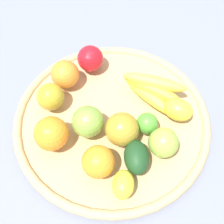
{
  "coord_description": "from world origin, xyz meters",
  "views": [
    {
      "loc": [
        0.3,
        0.2,
        0.62
      ],
      "look_at": [
        0.0,
        0.0,
        0.05
      ],
      "focal_mm": 46.82,
      "sensor_mm": 36.0,
      "label": 1
    }
  ],
  "objects_px": {
    "apple_1": "(51,97)",
    "avocado": "(136,157)",
    "apple_3": "(122,129)",
    "orange_0": "(51,134)",
    "apple_2": "(163,143)",
    "lime_0": "(147,123)",
    "orange_2": "(65,74)",
    "orange_1": "(98,162)",
    "apple_4": "(88,122)",
    "lemon_1": "(178,110)",
    "apple_0": "(90,59)",
    "banana_bunch": "(152,89)",
    "lemon_0": "(123,185)"
  },
  "relations": [
    {
      "from": "lime_0",
      "to": "lemon_1",
      "type": "bearing_deg",
      "value": 149.82
    },
    {
      "from": "apple_1",
      "to": "avocado",
      "type": "distance_m",
      "value": 0.25
    },
    {
      "from": "apple_4",
      "to": "avocado",
      "type": "relative_size",
      "value": 0.93
    },
    {
      "from": "lemon_1",
      "to": "lime_0",
      "type": "bearing_deg",
      "value": -30.18
    },
    {
      "from": "apple_2",
      "to": "avocado",
      "type": "bearing_deg",
      "value": -28.8
    },
    {
      "from": "apple_2",
      "to": "orange_0",
      "type": "bearing_deg",
      "value": -61.14
    },
    {
      "from": "avocado",
      "to": "lime_0",
      "type": "height_order",
      "value": "avocado"
    },
    {
      "from": "apple_0",
      "to": "apple_2",
      "type": "distance_m",
      "value": 0.29
    },
    {
      "from": "lemon_1",
      "to": "apple_3",
      "type": "bearing_deg",
      "value": -32.43
    },
    {
      "from": "apple_0",
      "to": "apple_3",
      "type": "xyz_separation_m",
      "value": [
        0.13,
        0.18,
        0.0
      ]
    },
    {
      "from": "apple_1",
      "to": "banana_bunch",
      "type": "relative_size",
      "value": 0.41
    },
    {
      "from": "apple_1",
      "to": "lime_0",
      "type": "distance_m",
      "value": 0.23
    },
    {
      "from": "apple_1",
      "to": "orange_0",
      "type": "height_order",
      "value": "orange_0"
    },
    {
      "from": "apple_1",
      "to": "lime_0",
      "type": "bearing_deg",
      "value": 106.45
    },
    {
      "from": "apple_3",
      "to": "orange_2",
      "type": "distance_m",
      "value": 0.21
    },
    {
      "from": "apple_0",
      "to": "orange_1",
      "type": "distance_m",
      "value": 0.28
    },
    {
      "from": "lime_0",
      "to": "apple_4",
      "type": "bearing_deg",
      "value": -55.65
    },
    {
      "from": "apple_4",
      "to": "apple_2",
      "type": "bearing_deg",
      "value": 106.4
    },
    {
      "from": "apple_0",
      "to": "lemon_1",
      "type": "height_order",
      "value": "apple_0"
    },
    {
      "from": "orange_0",
      "to": "lime_0",
      "type": "distance_m",
      "value": 0.21
    },
    {
      "from": "apple_4",
      "to": "orange_1",
      "type": "distance_m",
      "value": 0.1
    },
    {
      "from": "orange_1",
      "to": "orange_0",
      "type": "bearing_deg",
      "value": -88.32
    },
    {
      "from": "avocado",
      "to": "orange_2",
      "type": "bearing_deg",
      "value": -109.14
    },
    {
      "from": "banana_bunch",
      "to": "orange_1",
      "type": "bearing_deg",
      "value": 0.3
    },
    {
      "from": "apple_1",
      "to": "apple_3",
      "type": "bearing_deg",
      "value": 94.89
    },
    {
      "from": "banana_bunch",
      "to": "apple_2",
      "type": "bearing_deg",
      "value": 38.75
    },
    {
      "from": "banana_bunch",
      "to": "avocado",
      "type": "relative_size",
      "value": 2.06
    },
    {
      "from": "orange_1",
      "to": "avocado",
      "type": "relative_size",
      "value": 0.89
    },
    {
      "from": "apple_2",
      "to": "avocado",
      "type": "relative_size",
      "value": 0.84
    },
    {
      "from": "orange_2",
      "to": "lime_0",
      "type": "distance_m",
      "value": 0.24
    },
    {
      "from": "apple_4",
      "to": "orange_1",
      "type": "bearing_deg",
      "value": 48.52
    },
    {
      "from": "orange_0",
      "to": "lime_0",
      "type": "xyz_separation_m",
      "value": [
        -0.14,
        0.16,
        -0.01
      ]
    },
    {
      "from": "orange_0",
      "to": "apple_4",
      "type": "height_order",
      "value": "orange_0"
    },
    {
      "from": "apple_3",
      "to": "apple_2",
      "type": "bearing_deg",
      "value": 104.67
    },
    {
      "from": "orange_0",
      "to": "orange_2",
      "type": "xyz_separation_m",
      "value": [
        -0.15,
        -0.08,
        -0.0
      ]
    },
    {
      "from": "apple_1",
      "to": "orange_1",
      "type": "relative_size",
      "value": 0.94
    },
    {
      "from": "apple_2",
      "to": "orange_2",
      "type": "distance_m",
      "value": 0.29
    },
    {
      "from": "orange_1",
      "to": "apple_4",
      "type": "bearing_deg",
      "value": -131.48
    },
    {
      "from": "orange_1",
      "to": "lemon_0",
      "type": "bearing_deg",
      "value": 82.39
    },
    {
      "from": "apple_2",
      "to": "lime_0",
      "type": "relative_size",
      "value": 1.32
    },
    {
      "from": "lemon_0",
      "to": "lime_0",
      "type": "xyz_separation_m",
      "value": [
        -0.15,
        -0.03,
        0.0
      ]
    },
    {
      "from": "orange_0",
      "to": "orange_1",
      "type": "bearing_deg",
      "value": 91.68
    },
    {
      "from": "banana_bunch",
      "to": "lemon_1",
      "type": "bearing_deg",
      "value": 78.43
    },
    {
      "from": "apple_0",
      "to": "banana_bunch",
      "type": "relative_size",
      "value": 0.42
    },
    {
      "from": "apple_1",
      "to": "lime_0",
      "type": "xyz_separation_m",
      "value": [
        -0.07,
        0.22,
        -0.01
      ]
    },
    {
      "from": "avocado",
      "to": "lemon_0",
      "type": "relative_size",
      "value": 1.28
    },
    {
      "from": "apple_2",
      "to": "apple_4",
      "type": "bearing_deg",
      "value": -73.6
    },
    {
      "from": "apple_3",
      "to": "orange_0",
      "type": "relative_size",
      "value": 0.99
    },
    {
      "from": "avocado",
      "to": "orange_0",
      "type": "bearing_deg",
      "value": -71.95
    },
    {
      "from": "apple_3",
      "to": "apple_4",
      "type": "xyz_separation_m",
      "value": [
        0.02,
        -0.07,
        -0.0
      ]
    }
  ]
}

